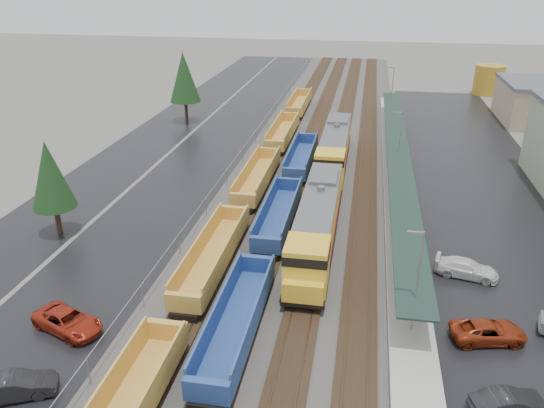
{
  "coord_description": "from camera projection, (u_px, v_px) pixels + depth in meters",
  "views": [
    {
      "loc": [
        5.46,
        -10.12,
        22.75
      ],
      "look_at": [
        -2.79,
        35.67,
        2.0
      ],
      "focal_mm": 35.0,
      "sensor_mm": 36.0,
      "label": 1
    }
  ],
  "objects": [
    {
      "name": "parked_car_east_b",
      "position": [
        488.0,
        332.0,
        35.16
      ],
      "size": [
        3.23,
        5.28,
        1.37
      ],
      "primitive_type": "imported",
      "rotation": [
        0.0,
        0.0,
        1.78
      ],
      "color": "maroon",
      "rests_on": "ground"
    },
    {
      "name": "well_string_blue",
      "position": [
        237.0,
        321.0,
        35.33
      ],
      "size": [
        2.73,
        82.41,
        2.42
      ],
      "color": "navy",
      "rests_on": "ground"
    },
    {
      "name": "west_road",
      "position": [
        152.0,
        139.0,
        77.22
      ],
      "size": [
        9.0,
        160.0,
        0.02
      ],
      "primitive_type": "cube",
      "color": "black",
      "rests_on": "ground"
    },
    {
      "name": "parked_car_west_b",
      "position": [
        15.0,
        387.0,
        30.45
      ],
      "size": [
        3.35,
        4.78,
        1.49
      ],
      "primitive_type": "imported",
      "rotation": [
        0.0,
        0.0,
        2.01
      ],
      "color": "black",
      "rests_on": "ground"
    },
    {
      "name": "locomotive_trail",
      "position": [
        334.0,
        149.0,
        64.53
      ],
      "size": [
        3.22,
        21.22,
        4.8
      ],
      "color": "black",
      "rests_on": "ground"
    },
    {
      "name": "parked_car_east_a",
      "position": [
        509.0,
        404.0,
        29.33
      ],
      "size": [
        2.71,
        4.51,
        1.4
      ],
      "primitive_type": "imported",
      "rotation": [
        0.0,
        0.0,
        1.88
      ],
      "color": "black",
      "rests_on": "ground"
    },
    {
      "name": "distant_hills",
      "position": [
        477.0,
        34.0,
        201.35
      ],
      "size": [
        301.0,
        140.0,
        25.2
      ],
      "color": "#50604A",
      "rests_on": "ground"
    },
    {
      "name": "locomotive_lead",
      "position": [
        317.0,
        224.0,
        45.66
      ],
      "size": [
        3.22,
        21.22,
        4.8
      ],
      "color": "black",
      "rests_on": "ground"
    },
    {
      "name": "parked_car_west_c",
      "position": [
        68.0,
        321.0,
        36.13
      ],
      "size": [
        4.1,
        5.73,
        1.45
      ],
      "primitive_type": "imported",
      "rotation": [
        0.0,
        0.0,
        1.21
      ],
      "color": "maroon",
      "rests_on": "ground"
    },
    {
      "name": "tree_west_far",
      "position": [
        184.0,
        77.0,
        82.99
      ],
      "size": [
        4.84,
        4.84,
        11.0
      ],
      "color": "#332316",
      "rests_on": "ground"
    },
    {
      "name": "east_commuter_lot",
      "position": [
        480.0,
        184.0,
        61.11
      ],
      "size": [
        16.0,
        100.0,
        0.02
      ],
      "primitive_type": "cube",
      "color": "black",
      "rests_on": "ground"
    },
    {
      "name": "storage_tank",
      "position": [
        489.0,
        80.0,
        103.41
      ],
      "size": [
        5.62,
        5.62,
        5.62
      ],
      "primitive_type": "cylinder",
      "color": "#AE8422",
      "rests_on": "ground"
    },
    {
      "name": "chainlink_fence",
      "position": [
        253.0,
        137.0,
        72.66
      ],
      "size": [
        0.08,
        160.04,
        2.02
      ],
      "color": "gray",
      "rests_on": "ground"
    },
    {
      "name": "tree_west_near",
      "position": [
        50.0,
        175.0,
        47.4
      ],
      "size": [
        3.96,
        3.96,
        9.0
      ],
      "color": "#332316",
      "rests_on": "ground"
    },
    {
      "name": "well_string_yellow",
      "position": [
        239.0,
        210.0,
        51.55
      ],
      "size": [
        2.71,
        105.65,
        2.4
      ],
      "color": "gold",
      "rests_on": "ground"
    },
    {
      "name": "trackbed",
      "position": [
        323.0,
        147.0,
        73.11
      ],
      "size": [
        14.6,
        160.0,
        0.22
      ],
      "color": "black",
      "rests_on": "ground"
    },
    {
      "name": "parked_car_east_c",
      "position": [
        467.0,
        269.0,
        42.48
      ],
      "size": [
        2.93,
        5.2,
        1.42
      ],
      "primitive_type": "imported",
      "rotation": [
        0.0,
        0.0,
        1.37
      ],
      "color": "silver",
      "rests_on": "ground"
    },
    {
      "name": "station_platform",
      "position": [
        396.0,
        173.0,
        62.36
      ],
      "size": [
        3.0,
        80.0,
        8.0
      ],
      "color": "#9E9B93",
      "rests_on": "ground"
    },
    {
      "name": "west_parking_lot",
      "position": [
        218.0,
        142.0,
        75.6
      ],
      "size": [
        10.0,
        160.0,
        0.02
      ],
      "primitive_type": "cube",
      "color": "black",
      "rests_on": "ground"
    },
    {
      "name": "ballast_strip",
      "position": [
        323.0,
        148.0,
        73.16
      ],
      "size": [
        20.0,
        160.0,
        0.08
      ],
      "primitive_type": "cube",
      "color": "#302D2B",
      "rests_on": "ground"
    }
  ]
}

